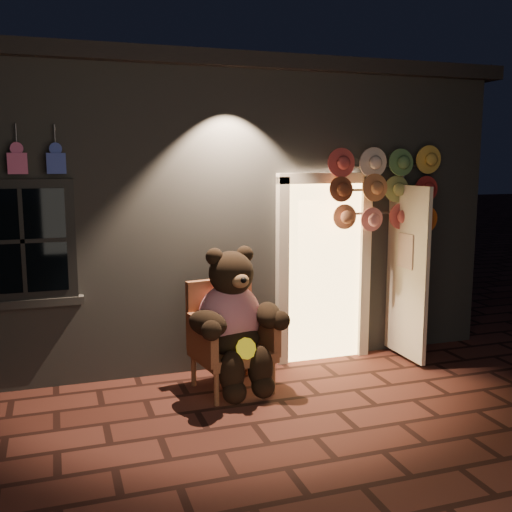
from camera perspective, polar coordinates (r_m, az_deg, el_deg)
name	(u,v)px	position (r m, az deg, el deg)	size (l,w,h in m)	color
ground	(253,423)	(5.56, -0.30, -15.66)	(60.00, 60.00, 0.00)	#572921
shop_building	(168,201)	(8.95, -8.39, 5.18)	(7.30, 5.95, 3.51)	slate
wicker_armchair	(228,335)	(6.20, -2.64, -7.57)	(0.86, 0.80, 1.11)	#A76640
teddy_bear	(234,320)	(6.02, -2.14, -6.15)	(1.05, 0.88, 1.46)	#C3143C
hat_rack	(387,192)	(7.09, 12.37, 5.97)	(1.40, 0.22, 2.47)	#59595E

